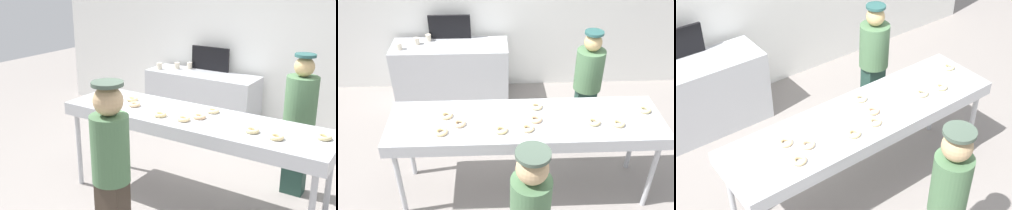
# 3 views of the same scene
# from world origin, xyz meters

# --- Properties ---
(ground_plane) EXTENTS (16.00, 16.00, 0.00)m
(ground_plane) POSITION_xyz_m (0.00, 0.00, 0.00)
(ground_plane) COLOR gray
(fryer_conveyor) EXTENTS (2.84, 0.76, 1.01)m
(fryer_conveyor) POSITION_xyz_m (0.00, 0.00, 0.94)
(fryer_conveyor) COLOR #B7BABF
(fryer_conveyor) RESTS_ON ground
(plain_donut_0) EXTENTS (0.15, 0.15, 0.04)m
(plain_donut_0) POSITION_xyz_m (0.13, 0.21, 1.03)
(plain_donut_0) COLOR beige
(plain_donut_0) RESTS_ON fryer_conveyor
(plain_donut_1) EXTENTS (0.18, 0.18, 0.04)m
(plain_donut_1) POSITION_xyz_m (0.68, -0.09, 1.03)
(plain_donut_1) COLOR beige
(plain_donut_1) RESTS_ON fryer_conveyor
(plain_donut_2) EXTENTS (0.14, 0.14, 0.04)m
(plain_donut_2) POSITION_xyz_m (0.92, -0.13, 1.03)
(plain_donut_2) COLOR beige
(plain_donut_2) RESTS_ON fryer_conveyor
(plain_donut_3) EXTENTS (0.14, 0.14, 0.04)m
(plain_donut_3) POSITION_xyz_m (-0.82, 0.08, 1.03)
(plain_donut_3) COLOR #F2CC90
(plain_donut_3) RESTS_ON fryer_conveyor
(plain_donut_4) EXTENTS (0.19, 0.19, 0.04)m
(plain_donut_4) POSITION_xyz_m (-0.26, -0.18, 1.03)
(plain_donut_4) COLOR #F1D188
(plain_donut_4) RESTS_ON fryer_conveyor
(plain_donut_5) EXTENTS (0.16, 0.16, 0.04)m
(plain_donut_5) POSITION_xyz_m (-0.68, -0.06, 1.03)
(plain_donut_5) COLOR beige
(plain_donut_5) RESTS_ON fryer_conveyor
(plain_donut_6) EXTENTS (0.16, 0.16, 0.04)m
(plain_donut_6) POSITION_xyz_m (1.27, 0.09, 1.03)
(plain_donut_6) COLOR beige
(plain_donut_6) RESTS_ON fryer_conveyor
(plain_donut_7) EXTENTS (0.18, 0.18, 0.04)m
(plain_donut_7) POSITION_xyz_m (0.00, -0.17, 1.03)
(plain_donut_7) COLOR beige
(plain_donut_7) RESTS_ON fryer_conveyor
(plain_donut_8) EXTENTS (0.15, 0.15, 0.04)m
(plain_donut_8) POSITION_xyz_m (0.10, -0.02, 1.03)
(plain_donut_8) COLOR #F7C28E
(plain_donut_8) RESTS_ON fryer_conveyor
(plain_donut_9) EXTENTS (0.16, 0.16, 0.04)m
(plain_donut_9) POSITION_xyz_m (-0.85, -0.19, 1.03)
(plain_donut_9) COLOR #EDC788
(plain_donut_9) RESTS_ON fryer_conveyor
(worker_baker) EXTENTS (0.34, 0.34, 1.59)m
(worker_baker) POSITION_xyz_m (0.84, 0.86, 0.90)
(worker_baker) COLOR #203D34
(worker_baker) RESTS_ON ground
(customer_waiting) EXTENTS (0.31, 0.31, 1.61)m
(customer_waiting) POSITION_xyz_m (-0.07, -1.18, 0.91)
(customer_waiting) COLOR #3C3127
(customer_waiting) RESTS_ON ground
(prep_counter) EXTENTS (1.72, 0.59, 0.92)m
(prep_counter) POSITION_xyz_m (-0.96, 1.99, 0.46)
(prep_counter) COLOR #B7BABF
(prep_counter) RESTS_ON ground
(menu_display) EXTENTS (0.63, 0.04, 0.37)m
(menu_display) POSITION_xyz_m (-0.96, 2.23, 1.11)
(menu_display) COLOR black
(menu_display) RESTS_ON prep_counter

